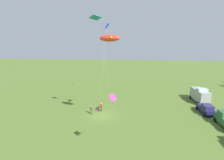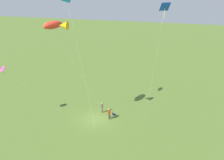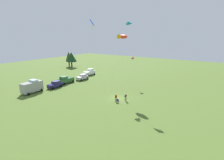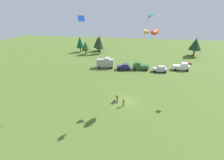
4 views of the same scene
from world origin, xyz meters
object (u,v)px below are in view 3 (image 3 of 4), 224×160
(truck_green_flatbed, at_px, (66,80))
(car_silver_compact, at_px, (82,77))
(backpack_on_grass, at_px, (118,101))
(kite_large_fish, at_px, (122,37))
(van_motorhome_grey, at_px, (32,87))
(kite_delta_teal, at_px, (128,23))
(person_kite_flyer, at_px, (126,97))
(truck_white_pickup, at_px, (89,72))
(folding_chair, at_px, (118,101))
(person_spectator, at_px, (116,97))
(kite_diamond_rainbow, at_px, (133,60))
(kite_diamond_blue, at_px, (92,25))
(car_navy_hatch, at_px, (55,84))

(truck_green_flatbed, xyz_separation_m, car_silver_compact, (6.14, -1.22, -0.15))
(backpack_on_grass, relative_size, kite_large_fish, 0.02)
(van_motorhome_grey, xyz_separation_m, kite_delta_teal, (12.22, -21.21, 15.58))
(person_kite_flyer, bearing_deg, truck_white_pickup, -150.18)
(person_kite_flyer, relative_size, truck_white_pickup, 0.34)
(folding_chair, distance_m, truck_green_flatbed, 22.70)
(person_spectator, xyz_separation_m, backpack_on_grass, (0.10, -0.54, -0.91))
(backpack_on_grass, bearing_deg, kite_diamond_rainbow, 15.50)
(folding_chair, distance_m, person_spectator, 1.03)
(car_silver_compact, bearing_deg, kite_large_fish, -103.33)
(truck_white_pickup, distance_m, kite_large_fish, 26.89)
(truck_green_flatbed, bearing_deg, person_kite_flyer, 82.93)
(car_silver_compact, relative_size, kite_delta_teal, 0.24)
(person_spectator, relative_size, kite_large_fish, 0.12)
(folding_chair, relative_size, van_motorhome_grey, 0.15)
(folding_chair, relative_size, kite_diamond_blue, 0.05)
(backpack_on_grass, relative_size, kite_diamond_rainbow, 0.04)
(truck_white_pickup, bearing_deg, person_kite_flyer, -124.77)
(person_spectator, relative_size, kite_diamond_blue, 0.10)
(kite_diamond_rainbow, height_order, kite_delta_teal, kite_delta_teal)
(car_silver_compact, height_order, truck_white_pickup, truck_white_pickup)
(person_spectator, xyz_separation_m, car_silver_compact, (10.44, 20.23, -0.07))
(backpack_on_grass, bearing_deg, kite_large_fish, 25.23)
(truck_white_pickup, xyz_separation_m, kite_large_fish, (-10.94, -20.77, 13.11))
(car_navy_hatch, relative_size, kite_diamond_rainbow, 0.51)
(car_navy_hatch, distance_m, kite_diamond_blue, 25.73)
(car_navy_hatch, xyz_separation_m, kite_large_fish, (7.00, -17.89, 13.27))
(folding_chair, height_order, van_motorhome_grey, van_motorhome_grey)
(truck_white_pickup, xyz_separation_m, kite_diamond_blue, (-24.16, -22.67, 15.07))
(car_silver_compact, bearing_deg, person_kite_flyer, -112.43)
(person_kite_flyer, bearing_deg, kite_diamond_rainbow, 173.90)
(person_kite_flyer, bearing_deg, van_motorhome_grey, -97.63)
(van_motorhome_grey, distance_m, kite_large_fish, 26.44)
(person_spectator, relative_size, kite_delta_teal, 0.10)
(van_motorhome_grey, height_order, car_silver_compact, van_motorhome_grey)
(person_kite_flyer, height_order, truck_green_flatbed, truck_green_flatbed)
(truck_white_pickup, height_order, kite_large_fish, kite_large_fish)
(truck_white_pickup, bearing_deg, backpack_on_grass, -128.28)
(backpack_on_grass, distance_m, car_navy_hatch, 20.84)
(person_kite_flyer, height_order, van_motorhome_grey, van_motorhome_grey)
(van_motorhome_grey, xyz_separation_m, kite_diamond_blue, (0.05, -21.01, 14.52))
(backpack_on_grass, relative_size, truck_green_flatbed, 0.06)
(truck_green_flatbed, bearing_deg, kite_delta_teal, 92.32)
(person_kite_flyer, xyz_separation_m, car_silver_compact, (8.93, 21.87, -0.07))
(person_kite_flyer, relative_size, car_navy_hatch, 0.40)
(van_motorhome_grey, distance_m, truck_green_flatbed, 11.29)
(truck_white_pickup, bearing_deg, van_motorhome_grey, -178.47)
(car_silver_compact, xyz_separation_m, kite_diamond_rainbow, (3.47, -16.94, 6.78))
(car_navy_hatch, xyz_separation_m, kite_diamond_blue, (-6.22, -19.79, 15.22))
(car_silver_compact, relative_size, kite_diamond_rainbow, 0.50)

